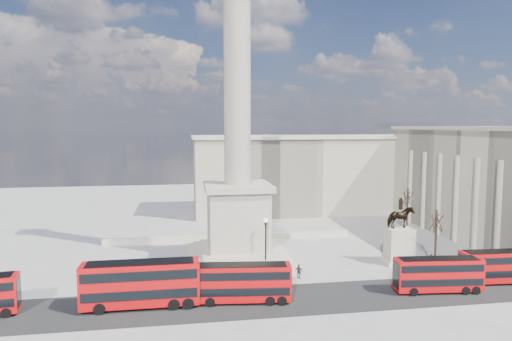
{
  "coord_description": "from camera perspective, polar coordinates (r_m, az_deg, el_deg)",
  "views": [
    {
      "loc": [
        -7.29,
        -56.48,
        18.7
      ],
      "look_at": [
        2.21,
        2.81,
        12.8
      ],
      "focal_mm": 32.0,
      "sensor_mm": 36.0,
      "label": 1
    }
  ],
  "objects": [
    {
      "name": "nelsons_column",
      "position": [
        62.18,
        -2.33,
        0.27
      ],
      "size": [
        14.0,
        14.0,
        49.85
      ],
      "color": "#B4A896",
      "rests_on": "ground"
    },
    {
      "name": "pedestrian_standing",
      "position": [
        65.21,
        27.44,
        -10.92
      ],
      "size": [
        1.05,
        1.03,
        1.7
      ],
      "primitive_type": "imported",
      "rotation": [
        0.0,
        0.0,
        3.87
      ],
      "color": "#292A24",
      "rests_on": "ground"
    },
    {
      "name": "pedestrian_walking",
      "position": [
        65.55,
        21.03,
        -10.51
      ],
      "size": [
        0.74,
        0.56,
        1.85
      ],
      "primitive_type": "imported",
      "rotation": [
        0.0,
        0.0,
        -0.18
      ],
      "color": "#292A24",
      "rests_on": "ground"
    },
    {
      "name": "red_bus_a",
      "position": [
        49.69,
        -14.1,
        -13.55
      ],
      "size": [
        11.93,
        2.84,
        4.84
      ],
      "rotation": [
        0.0,
        0.0,
        0.0
      ],
      "color": "#B2090B",
      "rests_on": "ground"
    },
    {
      "name": "equestrian_statue",
      "position": [
        65.64,
        17.51,
        -8.32
      ],
      "size": [
        4.4,
        3.3,
        9.06
      ],
      "color": "#BCB39C",
      "rests_on": "ground"
    },
    {
      "name": "red_bus_b",
      "position": [
        49.69,
        -1.63,
        -13.82
      ],
      "size": [
        10.43,
        3.44,
        4.15
      ],
      "rotation": [
        0.0,
        0.0,
        -0.11
      ],
      "color": "#B2090B",
      "rests_on": "ground"
    },
    {
      "name": "pedestrian_crossing",
      "position": [
        57.51,
        5.39,
        -12.45
      ],
      "size": [
        1.1,
        0.99,
        1.8
      ],
      "primitive_type": "imported",
      "rotation": [
        0.0,
        0.0,
        2.49
      ],
      "color": "#292A24",
      "rests_on": "ground"
    },
    {
      "name": "bare_tree_mid",
      "position": [
        80.19,
        24.72,
        -4.35
      ],
      "size": [
        1.85,
        1.85,
        7.03
      ],
      "rotation": [
        0.0,
        0.0,
        0.29
      ],
      "color": "#332319",
      "rests_on": "ground"
    },
    {
      "name": "red_bus_c",
      "position": [
        56.42,
        21.87,
        -11.95
      ],
      "size": [
        9.88,
        3.14,
        3.94
      ],
      "rotation": [
        0.0,
        0.0,
        -0.09
      ],
      "color": "#B2090B",
      "rests_on": "ground"
    },
    {
      "name": "ground",
      "position": [
        59.94,
        -1.7,
        -12.57
      ],
      "size": [
        180.0,
        180.0,
        0.0
      ],
      "primitive_type": "plane",
      "color": "#999791",
      "rests_on": "ground"
    },
    {
      "name": "victorian_lamp",
      "position": [
        59.16,
        1.21,
        -8.7
      ],
      "size": [
        0.59,
        0.59,
        6.93
      ],
      "rotation": [
        0.0,
        0.0,
        0.23
      ],
      "color": "black",
      "rests_on": "ground"
    },
    {
      "name": "asphalt_road",
      "position": [
        51.59,
        5.53,
        -15.67
      ],
      "size": [
        120.0,
        9.0,
        0.01
      ],
      "primitive_type": "cube",
      "color": "#262626",
      "rests_on": "ground"
    },
    {
      "name": "building_east",
      "position": [
        85.1,
        28.9,
        -1.42
      ],
      "size": [
        19.0,
        46.0,
        18.6
      ],
      "color": "beige",
      "rests_on": "ground"
    },
    {
      "name": "red_bus_d",
      "position": [
        62.57,
        28.33,
        -10.49
      ],
      "size": [
        9.83,
        2.82,
        3.94
      ],
      "rotation": [
        0.0,
        0.0,
        -0.06
      ],
      "color": "#B2090B",
      "rests_on": "ground"
    },
    {
      "name": "bare_tree_near",
      "position": [
        64.92,
        21.64,
        -5.71
      ],
      "size": [
        1.86,
        1.86,
        8.12
      ],
      "rotation": [
        0.0,
        0.0,
        0.01
      ],
      "color": "#332319",
      "rests_on": "ground"
    },
    {
      "name": "balustrade_wall",
      "position": [
        75.07,
        -3.29,
        -8.39
      ],
      "size": [
        40.0,
        0.6,
        1.1
      ],
      "primitive_type": "cube",
      "color": "#BCB39C",
      "rests_on": "ground"
    },
    {
      "name": "bare_tree_far",
      "position": [
        83.29,
        18.44,
        -3.11
      ],
      "size": [
        2.02,
        2.02,
        8.25
      ],
      "rotation": [
        0.0,
        0.0,
        0.27
      ],
      "color": "#332319",
      "rests_on": "ground"
    },
    {
      "name": "building_northeast",
      "position": [
        100.8,
        6.66,
        -0.34
      ],
      "size": [
        51.0,
        17.0,
        16.6
      ],
      "color": "beige",
      "rests_on": "ground"
    }
  ]
}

